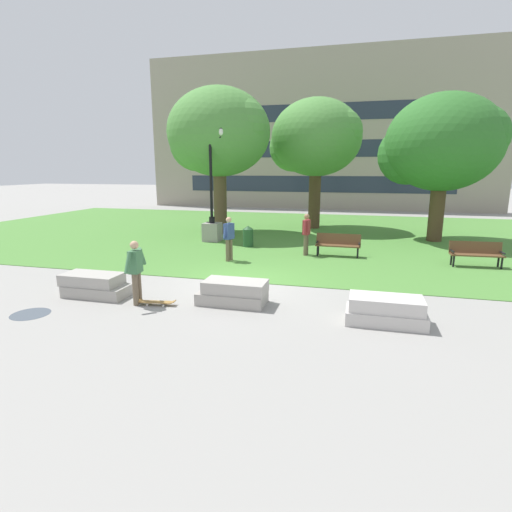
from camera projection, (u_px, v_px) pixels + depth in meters
name	position (u px, v px, depth m)	size (l,w,h in m)	color
ground_plane	(243.00, 282.00, 12.65)	(140.00, 140.00, 0.00)	gray
grass_lawn	(294.00, 234.00, 22.10)	(40.00, 20.00, 0.02)	#4C8438
concrete_block_center	(95.00, 285.00, 11.27)	(1.88, 0.90, 0.64)	#9E9991
concrete_block_left	(234.00, 293.00, 10.60)	(1.82, 0.90, 0.64)	#9E9991
concrete_block_right	(386.00, 311.00, 9.25)	(1.80, 0.90, 0.64)	#BCB7B2
person_skateboarder	(136.00, 269.00, 10.44)	(0.28, 1.15, 1.71)	brown
skateboard	(157.00, 302.00, 10.53)	(1.04, 0.34, 0.14)	olive
puddle	(31.00, 314.00, 9.90)	(0.93, 0.93, 0.01)	#47515B
park_bench_near_left	(476.00, 252.00, 14.56)	(1.83, 0.63, 0.90)	brown
park_bench_near_right	(338.00, 243.00, 16.32)	(1.81, 0.56, 0.90)	brown
lamp_post_center	(212.00, 219.00, 19.57)	(1.32, 0.80, 5.45)	gray
tree_far_left	(441.00, 144.00, 18.88)	(5.61, 5.34, 6.98)	#4C3823
tree_near_left	(218.00, 134.00, 21.13)	(5.71, 5.44, 7.70)	brown
tree_near_right	(315.00, 139.00, 23.09)	(5.46, 5.20, 7.48)	#4C3823
trash_bin	(248.00, 236.00, 18.29)	(0.49, 0.49, 0.96)	#234C28
person_bystander_near_lawn	(229.00, 236.00, 15.35)	(0.36, 0.61, 1.71)	brown
person_bystander_far_lawn	(306.00, 232.00, 16.39)	(0.29, 0.78, 1.71)	brown
building_facade_distant	(317.00, 132.00, 34.50)	(30.72, 1.03, 13.33)	gray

